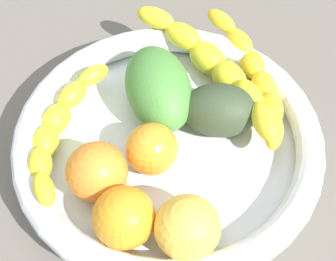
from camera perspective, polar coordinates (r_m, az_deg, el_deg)
name	(u,v)px	position (r cm, az deg, el deg)	size (l,w,h in cm)	color
kitchen_counter	(168,163)	(61.00, 0.00, -3.76)	(120.00, 120.00, 3.00)	#656056
fruit_bowl	(168,143)	(57.39, 0.00, -1.44)	(35.51, 35.51, 5.47)	silver
banana_draped_left	(255,74)	(62.25, 9.97, 6.40)	(9.77, 23.01, 4.15)	yellow
banana_draped_right	(57,128)	(57.43, -12.68, 0.24)	(14.87, 14.64, 4.15)	yellow
banana_arching_top	(214,67)	(61.71, 5.34, 7.37)	(7.51, 26.87, 5.04)	yellow
orange_front	(124,218)	(49.78, -5.12, -9.98)	(6.43, 6.43, 6.43)	orange
orange_mid_left	(97,172)	(52.54, -8.20, -4.77)	(6.61, 6.61, 6.61)	orange
orange_mid_right	(152,149)	(54.07, -1.88, -2.14)	(5.86, 5.86, 5.86)	orange
mango_green	(158,88)	(58.47, -1.13, 4.91)	(12.26, 7.67, 7.31)	#49893A
apple_yellow	(187,228)	(49.04, 2.24, -11.15)	(6.64, 6.64, 6.64)	yellow
avocado_dark	(220,110)	(57.37, 5.99, 2.34)	(8.82, 6.43, 6.16)	#34432A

